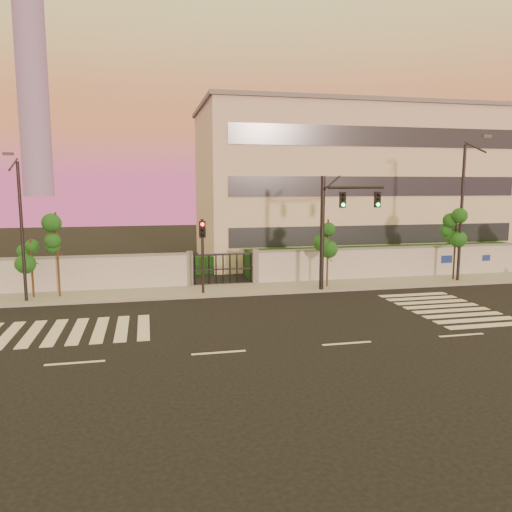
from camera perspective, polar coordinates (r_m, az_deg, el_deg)
The scene contains 15 objects.
ground at distance 19.91m, azimuth 10.33°, elevation -9.82°, with size 120.00×120.00×0.00m, color black.
sidewalk at distance 29.53m, azimuth 2.45°, elevation -3.64°, with size 60.00×3.00×0.15m, color gray.
perimeter_wall at distance 30.80m, azimuth 1.93°, elevation -1.27°, with size 60.00×0.36×2.20m.
hedge_row at distance 33.72m, azimuth 2.53°, elevation -0.89°, with size 41.00×4.25×1.80m.
institutional_building at distance 42.72m, azimuth 10.32°, elevation 8.07°, with size 24.40×12.40×12.25m.
distant_skyscraper at distance 308.07m, azimuth -24.20°, elevation 17.86°, with size 16.00×16.00×118.00m.
road_markings at distance 22.81m, azimuth 2.96°, elevation -7.34°, with size 57.00×7.62×0.02m.
street_tree_b at distance 28.89m, azimuth -24.27°, elevation 0.12°, with size 1.31×1.04×3.30m.
street_tree_c at distance 28.46m, azimuth -21.79°, elevation 2.18°, with size 1.31×1.04×4.67m.
street_tree_d at distance 29.47m, azimuth 8.24°, elevation 2.06°, with size 1.32×1.05×4.11m.
street_tree_e at distance 33.81m, azimuth 21.88°, elevation 2.80°, with size 1.48×1.18×4.48m.
traffic_signal_main at distance 28.71m, azimuth 9.17°, elevation 4.17°, with size 4.10×1.36×6.59m.
traffic_signal_secondary at distance 27.50m, azimuth -6.13°, elevation 1.00°, with size 0.33×0.33×4.26m.
streetlight_west at distance 27.82m, azimuth -25.30°, elevation 3.26°, with size 0.45×1.83×7.60m.
streetlight_east at distance 33.28m, azimuth 22.64°, elevation 5.30°, with size 0.53×2.14×8.91m.
Camera 1 is at (-7.44, -17.44, 6.08)m, focal length 35.00 mm.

